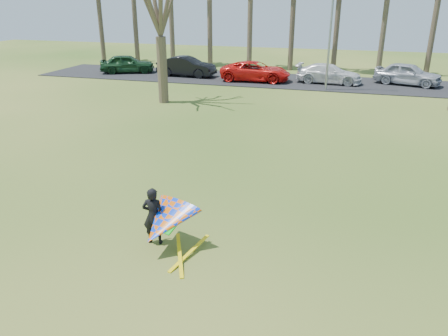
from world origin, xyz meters
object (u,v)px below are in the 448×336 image
(streetlight, at_px, (333,28))
(car_3, at_px, (329,74))
(car_0, at_px, (127,64))
(car_4, at_px, (408,74))
(car_1, at_px, (187,66))
(car_2, at_px, (255,71))
(kite_flyer, at_px, (163,222))

(streetlight, distance_m, car_3, 4.63)
(streetlight, relative_size, car_0, 1.67)
(streetlight, distance_m, car_4, 7.82)
(car_0, relative_size, car_1, 0.95)
(car_2, bearing_deg, car_0, 83.77)
(streetlight, relative_size, car_3, 1.55)
(kite_flyer, bearing_deg, car_4, 72.64)
(car_3, height_order, kite_flyer, kite_flyer)
(car_0, height_order, car_4, car_4)
(streetlight, bearing_deg, kite_flyer, -96.74)
(streetlight, relative_size, kite_flyer, 3.35)
(car_2, height_order, car_4, car_4)
(streetlight, xyz_separation_m, kite_flyer, (-2.80, -23.67, -3.62))
(car_1, height_order, kite_flyer, kite_flyer)
(streetlight, distance_m, car_2, 7.32)
(car_1, xyz_separation_m, car_2, (6.24, -0.55, -0.05))
(car_0, xyz_separation_m, car_4, (23.87, 0.97, 0.03))
(car_0, height_order, car_2, car_0)
(kite_flyer, bearing_deg, car_2, 97.08)
(streetlight, relative_size, car_4, 1.60)
(car_0, distance_m, car_1, 5.83)
(streetlight, relative_size, car_2, 1.41)
(kite_flyer, bearing_deg, streetlight, 83.26)
(car_2, distance_m, kite_flyer, 25.98)
(car_1, height_order, car_3, car_1)
(car_1, xyz_separation_m, car_4, (18.04, 1.18, 0.02))
(car_1, distance_m, car_4, 18.08)
(streetlight, relative_size, car_1, 1.58)
(car_1, bearing_deg, streetlight, -99.84)
(car_1, height_order, car_4, car_4)
(car_2, bearing_deg, streetlight, -112.06)
(kite_flyer, bearing_deg, car_1, 109.73)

